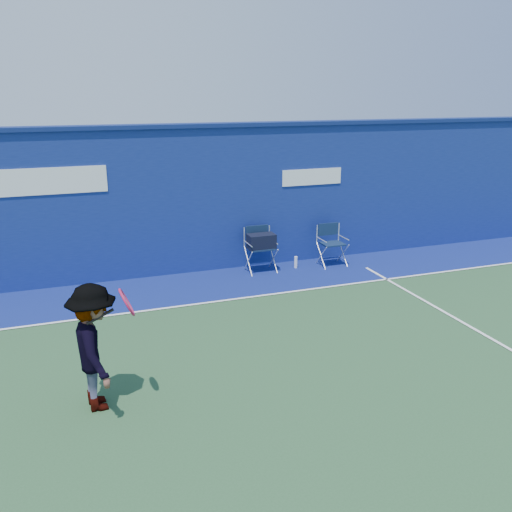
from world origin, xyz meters
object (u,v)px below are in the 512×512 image
object	(u,v)px
directors_chair_left	(261,254)
directors_chair_right	(332,253)
water_bottle	(296,262)
tennis_player	(95,347)

from	to	relation	value
directors_chair_left	directors_chair_right	size ratio (longest dim) A/B	1.06
water_bottle	tennis_player	world-z (taller)	tennis_player
directors_chair_left	directors_chair_right	xyz separation A→B (m)	(1.64, -0.10, -0.12)
directors_chair_left	water_bottle	distance (m)	0.84
directors_chair_right	water_bottle	world-z (taller)	directors_chair_right
directors_chair_left	tennis_player	bearing A→B (deg)	-131.07
directors_chair_left	directors_chair_right	bearing A→B (deg)	-3.59
water_bottle	tennis_player	xyz separation A→B (m)	(-4.44, -4.13, 0.66)
directors_chair_left	directors_chair_right	distance (m)	1.64
directors_chair_right	directors_chair_left	bearing A→B (deg)	176.41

